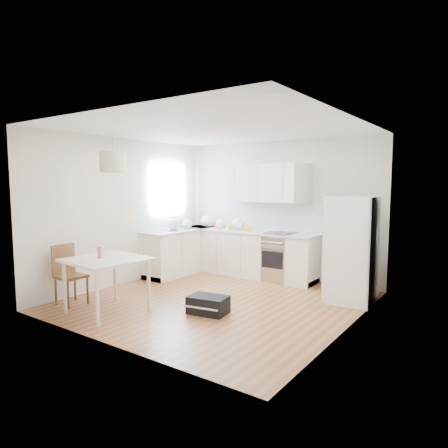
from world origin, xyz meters
name	(u,v)px	position (x,y,z in m)	size (l,w,h in m)	color
floor	(216,301)	(0.00, 0.00, 0.00)	(4.20, 4.20, 0.00)	brown
ceiling	(216,129)	(0.00, 0.00, 2.70)	(4.20, 4.20, 0.00)	white
wall_back	(278,210)	(0.00, 2.10, 1.35)	(4.20, 4.20, 0.00)	beige
wall_left	(125,211)	(-2.10, 0.00, 1.35)	(4.20, 4.20, 0.00)	beige
wall_right	(350,225)	(2.10, 0.00, 1.35)	(4.20, 4.20, 0.00)	beige
window_glassblock	(168,189)	(-2.09, 1.15, 1.75)	(0.02, 1.00, 1.00)	#BFE0F9
cabinets_back	(245,254)	(-0.60, 1.80, 0.44)	(3.00, 0.60, 0.88)	white
cabinets_left	(181,252)	(-1.80, 1.20, 0.44)	(0.60, 1.80, 0.88)	white
counter_back	(245,231)	(-0.60, 1.80, 0.90)	(3.02, 0.64, 0.04)	#B3B6B8
counter_left	(180,230)	(-1.80, 1.20, 0.90)	(0.64, 1.82, 0.04)	#B3B6B8
backsplash_back	(252,215)	(-0.60, 2.09, 1.21)	(3.00, 0.01, 0.58)	white
backsplash_left	(170,215)	(-2.09, 1.20, 1.21)	(0.01, 1.80, 0.58)	white
upper_cabinets	(268,183)	(-0.15, 1.94, 1.88)	(1.70, 0.32, 0.75)	white
range_oven	(280,258)	(0.20, 1.80, 0.44)	(0.50, 0.61, 0.88)	#B9BBBE
sink	(179,230)	(-1.80, 1.15, 0.92)	(0.50, 0.80, 0.16)	#B9BBBE
refrigerator	(353,249)	(1.76, 1.27, 0.84)	(0.81, 0.84, 1.67)	white
dining_table	(106,264)	(-0.98, -1.34, 0.71)	(1.10, 1.10, 0.80)	beige
dining_chair	(71,275)	(-1.73, -1.43, 0.46)	(0.39, 0.39, 0.93)	#4F2F17
drink_bottle	(100,251)	(-1.07, -1.39, 0.90)	(0.06, 0.06, 0.21)	#DA3C6E
gym_bag	(208,305)	(0.26, -0.54, 0.13)	(0.55, 0.36, 0.26)	black
pendant_lamp	(113,162)	(-0.95, -1.20, 2.18)	(0.37, 0.37, 0.29)	#BAA98F
grocery_bag_a	(207,221)	(-1.59, 1.84, 1.05)	(0.29, 0.24, 0.26)	white
grocery_bag_b	(221,223)	(-1.22, 1.85, 1.03)	(0.23, 0.20, 0.21)	white
grocery_bag_c	(239,224)	(-0.78, 1.87, 1.04)	(0.27, 0.23, 0.24)	white
grocery_bag_d	(187,224)	(-1.80, 1.42, 1.02)	(0.21, 0.18, 0.19)	white
grocery_bag_e	(174,224)	(-1.84, 1.04, 1.04)	(0.27, 0.23, 0.24)	white
snack_orange	(247,228)	(-0.52, 1.78, 0.97)	(0.14, 0.09, 0.10)	#F8A116
snack_yellow	(229,227)	(-0.95, 1.76, 0.97)	(0.14, 0.09, 0.10)	yellow
snack_red	(219,225)	(-1.30, 1.89, 0.98)	(0.17, 0.11, 0.12)	red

